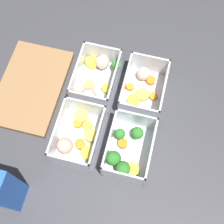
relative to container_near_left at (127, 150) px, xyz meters
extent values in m
plane|color=#38383D|center=(0.10, 0.07, -0.03)|extent=(4.00, 4.00, 0.00)
cube|color=silver|center=(0.01, -0.01, -0.03)|extent=(0.17, 0.11, 0.00)
cube|color=silver|center=(0.01, -0.06, 0.01)|extent=(0.17, 0.01, 0.08)
cube|color=silver|center=(0.01, 0.05, 0.01)|extent=(0.17, 0.00, 0.08)
cube|color=silver|center=(-0.07, -0.01, 0.01)|extent=(0.01, 0.11, 0.08)
cube|color=silver|center=(0.09, -0.01, 0.01)|extent=(0.01, 0.11, 0.08)
cylinder|color=#407A37|center=(0.04, 0.03, -0.02)|extent=(0.01, 0.01, 0.01)
sphere|color=#2D7228|center=(0.04, 0.03, 0.00)|extent=(0.03, 0.03, 0.03)
cylinder|color=orange|center=(0.02, 0.02, -0.02)|extent=(0.04, 0.04, 0.01)
cylinder|color=yellow|center=(-0.04, -0.03, -0.02)|extent=(0.05, 0.05, 0.01)
cylinder|color=#407A37|center=(-0.05, 0.00, -0.02)|extent=(0.01, 0.01, 0.02)
sphere|color=#2D7228|center=(-0.05, 0.00, 0.01)|extent=(0.04, 0.04, 0.04)
cylinder|color=#407A37|center=(0.06, -0.02, -0.02)|extent=(0.01, 0.01, 0.01)
sphere|color=#2D7228|center=(0.06, -0.02, 0.00)|extent=(0.03, 0.03, 0.03)
cylinder|color=#407A37|center=(-0.03, 0.03, -0.02)|extent=(0.01, 0.01, 0.01)
sphere|color=#2D7228|center=(-0.03, 0.03, 0.00)|extent=(0.04, 0.04, 0.04)
cube|color=silver|center=(0.19, -0.01, -0.03)|extent=(0.17, 0.11, 0.00)
cube|color=silver|center=(0.19, -0.06, 0.01)|extent=(0.17, 0.01, 0.08)
cube|color=silver|center=(0.19, 0.05, 0.01)|extent=(0.17, 0.00, 0.08)
cube|color=silver|center=(0.11, -0.01, 0.01)|extent=(0.01, 0.11, 0.08)
cube|color=silver|center=(0.27, -0.01, 0.01)|extent=(0.01, 0.11, 0.08)
sphere|color=beige|center=(0.24, 0.01, -0.01)|extent=(0.05, 0.05, 0.04)
cylinder|color=orange|center=(0.23, -0.02, -0.02)|extent=(0.03, 0.03, 0.01)
cylinder|color=#DBC647|center=(0.18, -0.01, -0.02)|extent=(0.04, 0.04, 0.02)
cylinder|color=orange|center=(0.20, 0.03, -0.02)|extent=(0.03, 0.03, 0.01)
cylinder|color=yellow|center=(0.16, 0.02, -0.02)|extent=(0.04, 0.04, 0.01)
cylinder|color=orange|center=(0.18, -0.04, -0.02)|extent=(0.03, 0.03, 0.01)
cube|color=silver|center=(0.01, 0.14, -0.03)|extent=(0.17, 0.11, 0.00)
cube|color=silver|center=(0.01, 0.08, 0.01)|extent=(0.17, 0.00, 0.08)
cube|color=silver|center=(0.01, 0.19, 0.01)|extent=(0.17, 0.01, 0.08)
cube|color=silver|center=(-0.07, 0.14, 0.01)|extent=(0.01, 0.11, 0.08)
cube|color=silver|center=(0.09, 0.14, 0.01)|extent=(0.01, 0.11, 0.08)
cylinder|color=orange|center=(-0.01, 0.13, -0.02)|extent=(0.03, 0.03, 0.01)
cylinder|color=yellow|center=(-0.03, 0.10, -0.02)|extent=(0.05, 0.05, 0.01)
cylinder|color=#DBC647|center=(0.07, 0.15, -0.02)|extent=(0.06, 0.06, 0.01)
cylinder|color=orange|center=(0.05, 0.15, -0.02)|extent=(0.04, 0.04, 0.01)
cylinder|color=#DBC647|center=(0.02, 0.11, -0.02)|extent=(0.05, 0.05, 0.01)
cylinder|color=yellow|center=(0.05, 0.12, -0.02)|extent=(0.04, 0.04, 0.01)
sphere|color=#D19E8C|center=(-0.03, 0.16, 0.00)|extent=(0.06, 0.06, 0.04)
cube|color=silver|center=(0.19, 0.14, -0.03)|extent=(0.17, 0.11, 0.00)
cube|color=silver|center=(0.19, 0.08, 0.01)|extent=(0.17, 0.00, 0.08)
cube|color=silver|center=(0.19, 0.19, 0.01)|extent=(0.17, 0.01, 0.08)
cube|color=silver|center=(0.11, 0.14, 0.01)|extent=(0.01, 0.11, 0.08)
cube|color=silver|center=(0.27, 0.14, 0.01)|extent=(0.01, 0.11, 0.08)
cylinder|color=orange|center=(0.13, 0.18, -0.02)|extent=(0.03, 0.03, 0.02)
sphere|color=#D19E8C|center=(0.13, 0.14, 0.00)|extent=(0.07, 0.07, 0.05)
sphere|color=beige|center=(0.25, 0.13, 0.00)|extent=(0.05, 0.05, 0.04)
cylinder|color=yellow|center=(0.25, 0.17, -0.02)|extent=(0.04, 0.04, 0.02)
cylinder|color=#DBC647|center=(0.17, 0.15, -0.02)|extent=(0.03, 0.03, 0.01)
cylinder|color=#49883F|center=(0.25, 0.09, -0.02)|extent=(0.01, 0.01, 0.02)
sphere|color=#388433|center=(0.25, 0.09, 0.00)|extent=(0.03, 0.03, 0.03)
cylinder|color=yellow|center=(0.17, 0.10, -0.02)|extent=(0.04, 0.04, 0.01)
cube|color=blue|center=(-0.18, 0.26, 0.07)|extent=(0.07, 0.07, 0.19)
cube|color=olive|center=(0.13, 0.32, -0.02)|extent=(0.28, 0.18, 0.02)
camera|label=1|loc=(-0.23, -0.02, 0.80)|focal=50.00mm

